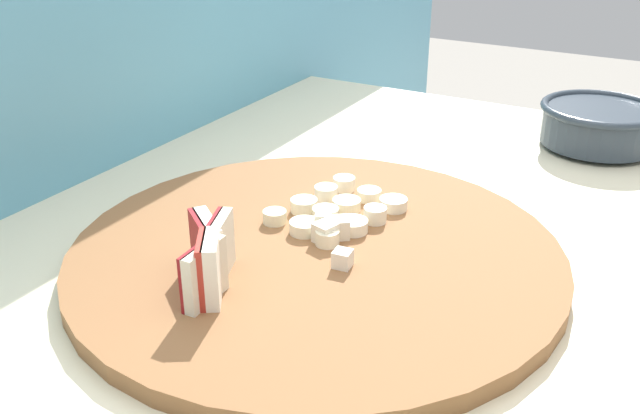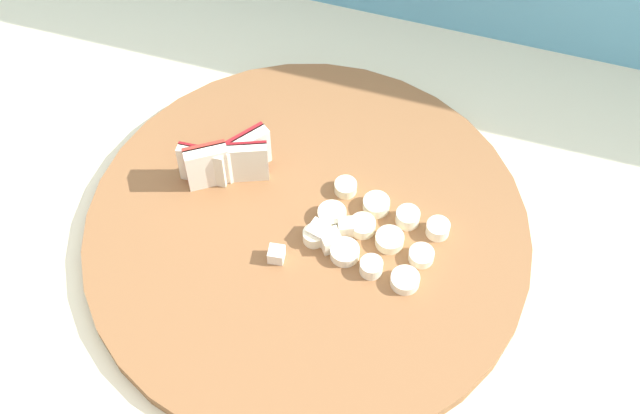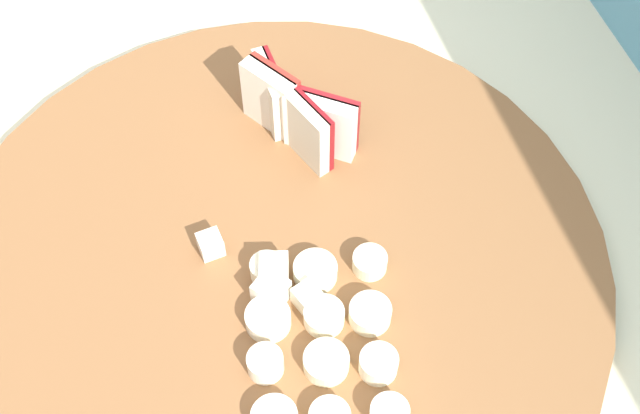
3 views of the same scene
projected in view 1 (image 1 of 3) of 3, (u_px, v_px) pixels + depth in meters
The scene contains 6 objects.
tile_backsplash at pixel (43, 388), 0.88m from camera, with size 2.40×0.04×1.32m, color #5BA3C1.
cutting_board at pixel (316, 255), 0.66m from camera, with size 0.45×0.45×0.02m, color brown.
apple_wedge_fan at pixel (209, 258), 0.59m from camera, with size 0.09×0.07×0.05m.
apple_dice_pile at pixel (332, 233), 0.66m from camera, with size 0.08×0.07×0.02m.
banana_slice_rows at pixel (338, 209), 0.71m from camera, with size 0.14×0.11×0.02m.
ceramic_bowl at pixel (599, 124), 0.92m from camera, with size 0.15×0.15×0.06m.
Camera 1 is at (-0.44, -0.23, 1.24)m, focal length 40.25 mm.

